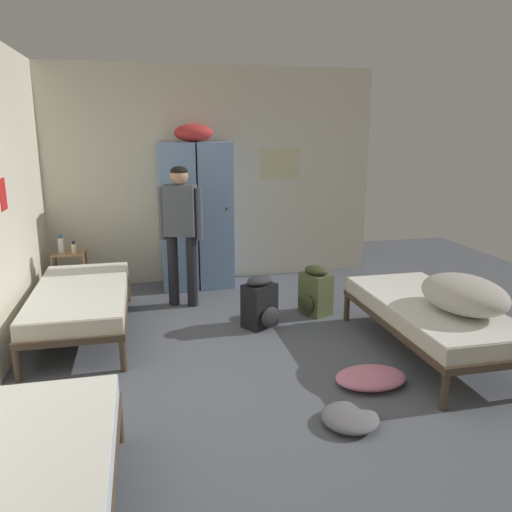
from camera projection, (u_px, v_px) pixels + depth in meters
ground_plane at (263, 372)px, 4.30m from camera, size 9.17×9.17×0.00m
room_backdrop at (111, 194)px, 4.89m from camera, size 4.37×5.79×2.80m
locker_bank at (196, 213)px, 6.45m from camera, size 0.90×0.55×2.07m
shelf_unit at (70, 270)px, 6.11m from camera, size 0.38×0.30×0.57m
bed_left_front at (12, 498)px, 2.30m from camera, size 0.90×1.90×0.49m
bed_right at (431, 313)px, 4.60m from camera, size 0.90×1.90×0.49m
bed_left_rear at (81, 298)px, 5.01m from camera, size 0.90×1.90×0.49m
bedding_heap at (464, 294)px, 4.32m from camera, size 0.64×0.85×0.30m
person_traveler at (181, 223)px, 5.70m from camera, size 0.48×0.31×1.61m
water_bottle at (61, 245)px, 6.04m from camera, size 0.07×0.07×0.21m
lotion_bottle at (74, 248)px, 6.02m from camera, size 0.06×0.06×0.14m
backpack_black at (260, 303)px, 5.23m from camera, size 0.40×0.41×0.55m
backpack_olive at (315, 291)px, 5.60m from camera, size 0.40×0.39×0.55m
clothes_pile_pink at (371, 378)px, 4.08m from camera, size 0.59×0.41×0.12m
clothes_pile_grey at (350, 418)px, 3.54m from camera, size 0.41×0.41×0.10m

